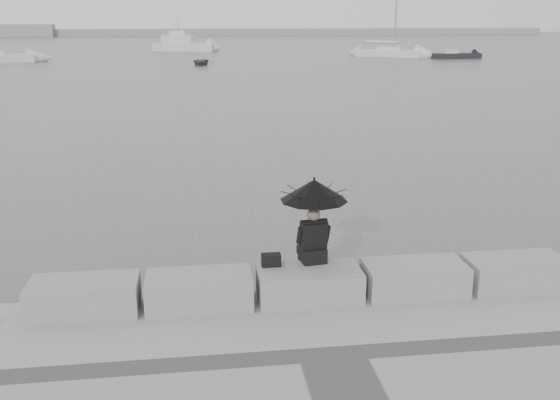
{
  "coord_description": "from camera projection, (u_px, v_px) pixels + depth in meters",
  "views": [
    {
      "loc": [
        -1.64,
        -9.24,
        4.76
      ],
      "look_at": [
        0.0,
        3.0,
        1.11
      ],
      "focal_mm": 40.0,
      "sensor_mm": 36.0,
      "label": 1
    }
  ],
  "objects": [
    {
      "name": "seated_person",
      "position": [
        314.0,
        203.0,
        9.66
      ],
      "size": [
        1.06,
        1.06,
        1.39
      ],
      "rotation": [
        0.0,
        0.0,
        0.15
      ],
      "color": "black",
      "rests_on": "stone_block_centre"
    },
    {
      "name": "stone_block_far_right",
      "position": [
        515.0,
        273.0,
        10.13
      ],
      "size": [
        1.6,
        0.8,
        0.5
      ],
      "primitive_type": "cube",
      "color": "gray",
      "rests_on": "promenade"
    },
    {
      "name": "small_motorboat",
      "position": [
        456.0,
        56.0,
        72.41
      ],
      "size": [
        5.7,
        1.96,
        1.1
      ],
      "rotation": [
        0.0,
        0.0,
        0.07
      ],
      "color": "black",
      "rests_on": "ground"
    },
    {
      "name": "bag",
      "position": [
        271.0,
        260.0,
        9.74
      ],
      "size": [
        0.3,
        0.17,
        0.19
      ],
      "primitive_type": "cube",
      "color": "black",
      "rests_on": "stone_block_centre"
    },
    {
      "name": "stone_block_centre",
      "position": [
        309.0,
        284.0,
        9.7
      ],
      "size": [
        1.6,
        0.8,
        0.5
      ],
      "primitive_type": "cube",
      "color": "gray",
      "rests_on": "promenade"
    },
    {
      "name": "stone_block_left",
      "position": [
        199.0,
        290.0,
        9.48
      ],
      "size": [
        1.6,
        0.8,
        0.5
      ],
      "primitive_type": "cube",
      "color": "gray",
      "rests_on": "promenade"
    },
    {
      "name": "motor_cruiser",
      "position": [
        185.0,
        44.0,
        87.5
      ],
      "size": [
        9.19,
        5.55,
        4.5
      ],
      "rotation": [
        0.0,
        0.0,
        -0.34
      ],
      "color": "silver",
      "rests_on": "ground"
    },
    {
      "name": "dinghy",
      "position": [
        201.0,
        62.0,
        62.97
      ],
      "size": [
        3.71,
        1.91,
        0.6
      ],
      "primitive_type": "imported",
      "rotation": [
        0.0,
        0.0,
        -0.12
      ],
      "color": "slate",
      "rests_on": "ground"
    },
    {
      "name": "sailboat_right",
      "position": [
        390.0,
        52.0,
        75.05
      ],
      "size": [
        7.88,
        6.73,
        12.9
      ],
      "rotation": [
        0.0,
        0.0,
        -0.64
      ],
      "color": "silver",
      "rests_on": "ground"
    },
    {
      "name": "stone_block_right",
      "position": [
        414.0,
        278.0,
        9.92
      ],
      "size": [
        1.6,
        0.8,
        0.5
      ],
      "primitive_type": "cube",
      "color": "gray",
      "rests_on": "promenade"
    },
    {
      "name": "ground",
      "position": [
        304.0,
        315.0,
        10.34
      ],
      "size": [
        360.0,
        360.0,
        0.0
      ],
      "primitive_type": "plane",
      "color": "#404245",
      "rests_on": "ground"
    },
    {
      "name": "stone_block_far_left",
      "position": [
        84.0,
        297.0,
        9.27
      ],
      "size": [
        1.6,
        0.8,
        0.5
      ],
      "primitive_type": "cube",
      "color": "gray",
      "rests_on": "promenade"
    },
    {
      "name": "distant_landmass",
      "position": [
        167.0,
        32.0,
        155.89
      ],
      "size": [
        180.0,
        8.0,
        2.8
      ],
      "color": "gray",
      "rests_on": "ground"
    }
  ]
}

